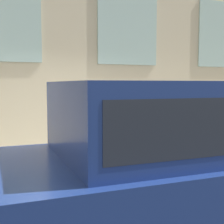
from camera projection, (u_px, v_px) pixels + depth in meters
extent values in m
plane|color=#2D2D30|center=(110.00, 211.00, 4.45)|extent=(80.00, 80.00, 0.00)
cube|color=#B2ADA3|center=(87.00, 182.00, 5.49)|extent=(2.24, 60.00, 0.17)
cube|color=#9EBCB2|center=(223.00, 35.00, 7.62)|extent=(0.03, 1.38, 1.57)
cube|color=#9EBCB2|center=(128.00, 28.00, 6.71)|extent=(0.03, 1.38, 1.57)
cube|color=#9EBCB2|center=(4.00, 19.00, 5.79)|extent=(0.03, 1.38, 1.57)
cylinder|color=gray|center=(88.00, 191.00, 4.74)|extent=(0.33, 0.33, 0.04)
cylinder|color=gray|center=(88.00, 169.00, 4.71)|extent=(0.25, 0.25, 0.73)
sphere|color=slate|center=(88.00, 145.00, 4.68)|extent=(0.26, 0.26, 0.26)
cylinder|color=black|center=(88.00, 140.00, 4.67)|extent=(0.09, 0.09, 0.10)
cylinder|color=gray|center=(99.00, 162.00, 4.77)|extent=(0.09, 0.10, 0.09)
cylinder|color=gray|center=(77.00, 164.00, 4.64)|extent=(0.09, 0.10, 0.09)
cylinder|color=navy|center=(136.00, 163.00, 5.12)|extent=(0.10, 0.10, 0.70)
cylinder|color=navy|center=(132.00, 161.00, 5.26)|extent=(0.10, 0.10, 0.70)
cube|color=#72288C|center=(134.00, 126.00, 5.13)|extent=(0.19, 0.13, 0.52)
cylinder|color=#72288C|center=(138.00, 126.00, 5.01)|extent=(0.08, 0.08, 0.50)
cylinder|color=#72288C|center=(131.00, 124.00, 5.26)|extent=(0.08, 0.08, 0.50)
sphere|color=brown|center=(134.00, 103.00, 5.10)|extent=(0.23, 0.23, 0.23)
cylinder|color=black|center=(40.00, 202.00, 3.71)|extent=(0.24, 0.82, 0.82)
cylinder|color=black|center=(221.00, 177.00, 4.68)|extent=(0.24, 0.82, 0.82)
cube|color=navy|center=(174.00, 181.00, 3.41)|extent=(1.88, 4.32, 0.67)
cube|color=navy|center=(184.00, 116.00, 3.38)|extent=(1.65, 2.68, 0.75)
cube|color=#1E232D|center=(184.00, 116.00, 3.38)|extent=(1.66, 2.47, 0.48)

